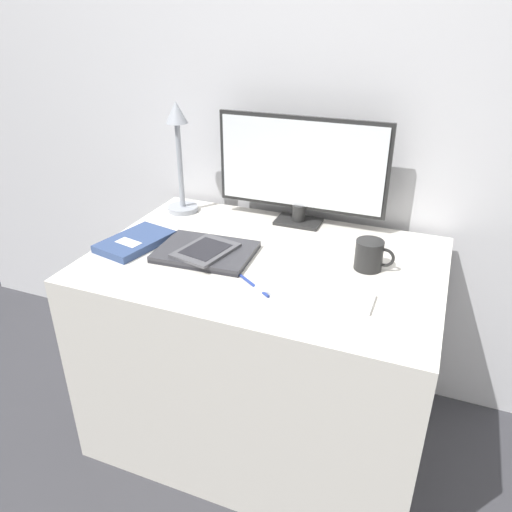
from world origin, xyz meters
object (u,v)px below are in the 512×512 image
Objects in this scene: pen at (254,285)px; monitor at (301,168)px; laptop at (206,252)px; notebook at (135,242)px; ereader at (206,250)px; coffee_mug at (370,255)px; desk_lamp at (179,151)px; keyboard at (314,293)px.

monitor is at bearing 92.33° from pen.
notebook reaches higher than laptop.
ereader is at bearing 1.31° from notebook.
pen is (-0.29, -0.24, -0.04)m from coffee_mug.
desk_lamp reaches higher than monitor.
ereader is (0.01, -0.02, 0.02)m from laptop.
keyboard is 0.18m from pen.
ereader is 0.52× the size of desk_lamp.
laptop is 0.53m from coffee_mug.
pen is at bearing -173.03° from keyboard.
pen is at bearing -30.79° from laptop.
monitor is 0.56m from keyboard.
notebook is (-0.26, -0.02, 0.00)m from laptop.
desk_lamp is (-0.27, 0.33, 0.22)m from ereader.
keyboard is at bearing 6.97° from pen.
coffee_mug is at bearing 13.31° from ereader.
keyboard is 1.04× the size of laptop.
keyboard is at bearing -118.10° from coffee_mug.
keyboard is 0.82m from desk_lamp.
desk_lamp is 0.83m from coffee_mug.
coffee_mug reaches higher than laptop.
monitor is at bearing 40.30° from notebook.
coffee_mug reaches higher than keyboard.
keyboard is at bearing -32.82° from desk_lamp.
desk_lamp is at bearing 129.13° from ereader.
laptop reaches higher than pen.
pen is (0.22, -0.12, -0.02)m from ereader.
pen is (0.49, -0.45, -0.24)m from desk_lamp.
monitor is 1.95× the size of laptop.
desk_lamp is at bearing 137.28° from pen.
coffee_mug is at bearing -40.54° from monitor.
desk_lamp is 1.54× the size of notebook.
monitor is 2.27× the size of notebook.
laptop is at bearing -168.74° from coffee_mug.
desk_lamp is 3.34× the size of pen.
keyboard is at bearing -15.66° from laptop.
monitor reaches higher than coffee_mug.
keyboard is 2.62× the size of pen.
ereader is at bearing -116.81° from monitor.
keyboard is 0.79× the size of desk_lamp.
coffee_mug reaches higher than pen.
desk_lamp reaches higher than laptop.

